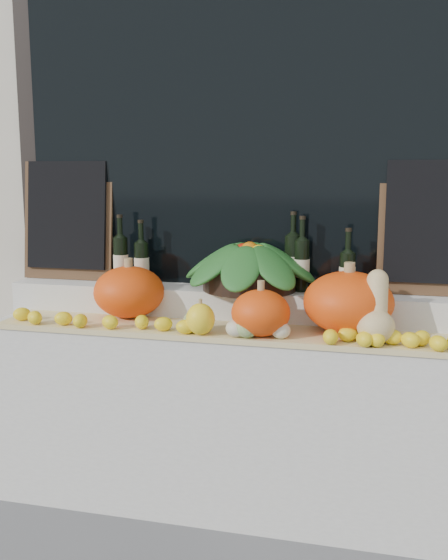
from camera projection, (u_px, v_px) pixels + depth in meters
The scene contains 18 objects.
storefront_facade at pixel (259, 52), 3.39m from camera, with size 7.00×0.94×4.50m.
display_sill at pixel (228, 416), 3.02m from camera, with size 2.30×0.55×0.88m, color silver.
rear_tier at pixel (235, 304), 3.07m from camera, with size 2.30×0.25×0.16m, color silver.
straw_bedding at pixel (221, 331), 2.82m from camera, with size 2.10×0.32×0.03m, color tan.
pumpkin_left at pixel (129, 292), 3.02m from camera, with size 0.34×0.34×0.25m, color #F14B0C.
pumpkin_right at pixel (348, 302), 2.73m from camera, with size 0.39×0.39×0.27m, color #F14B0C.
pumpkin_center at pixel (261, 313), 2.68m from camera, with size 0.26×0.26×0.20m, color #F14B0C.
butternut_squash at pixel (376, 313), 2.58m from camera, with size 0.16×0.21×0.30m.
decorative_gourds at pixel (220, 323), 2.69m from camera, with size 0.48×0.15×0.16m.
lemon_heap at pixel (215, 328), 2.70m from camera, with size 2.20×0.16×0.06m, color yellow, non-canonical shape.
produce_bowl at pixel (250, 266), 3.00m from camera, with size 0.69×0.69×0.24m.
wine_bottle_far_left at pixel (121, 260), 3.15m from camera, with size 0.08×0.08×0.35m.
wine_bottle_near_left at pixel (142, 263), 3.14m from camera, with size 0.08×0.08×0.33m.
wine_bottle_tall at pixel (293, 262), 3.00m from camera, with size 0.08×0.08×0.38m.
wine_bottle_near_right at pixel (302, 265), 2.97m from camera, with size 0.08×0.08×0.36m.
wine_bottle_far_right at pixel (347, 273), 2.89m from camera, with size 0.08×0.08×0.31m.
chalkboard_left at pixel (67, 218), 3.28m from camera, with size 0.50×0.10×0.62m.
chalkboard_right at pixel (435, 225), 2.84m from camera, with size 0.50×0.10×0.62m.
Camera 1 is at (0.66, -1.25, 1.61)m, focal length 40.00 mm.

